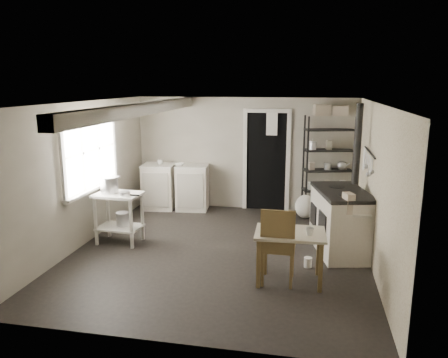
% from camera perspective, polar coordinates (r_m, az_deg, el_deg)
% --- Properties ---
extents(floor, '(5.00, 5.00, 0.00)m').
position_cam_1_polar(floor, '(6.93, -0.49, -9.45)').
color(floor, black).
rests_on(floor, ground).
extents(ceiling, '(5.00, 5.00, 0.00)m').
position_cam_1_polar(ceiling, '(6.43, -0.53, 9.92)').
color(ceiling, silver).
rests_on(ceiling, wall_back).
extents(wall_back, '(4.50, 0.02, 2.30)m').
position_cam_1_polar(wall_back, '(9.00, 2.72, 3.29)').
color(wall_back, '#ADA593').
rests_on(wall_back, ground).
extents(wall_front, '(4.50, 0.02, 2.30)m').
position_cam_1_polar(wall_front, '(4.26, -7.37, -7.37)').
color(wall_front, '#ADA593').
rests_on(wall_front, ground).
extents(wall_left, '(0.02, 5.00, 2.30)m').
position_cam_1_polar(wall_left, '(7.37, -17.91, 0.62)').
color(wall_left, '#ADA593').
rests_on(wall_left, ground).
extents(wall_right, '(0.02, 5.00, 2.30)m').
position_cam_1_polar(wall_right, '(6.52, 19.24, -0.96)').
color(wall_right, '#ADA593').
rests_on(wall_right, ground).
extents(window, '(0.12, 1.76, 1.28)m').
position_cam_1_polar(window, '(7.47, -17.15, 3.55)').
color(window, silver).
rests_on(window, wall_left).
extents(doorway, '(0.96, 0.10, 2.08)m').
position_cam_1_polar(doorway, '(8.95, 5.53, 2.21)').
color(doorway, silver).
rests_on(doorway, ground).
extents(ceiling_beam, '(0.18, 5.00, 0.18)m').
position_cam_1_polar(ceiling_beam, '(6.78, -10.63, 9.00)').
color(ceiling_beam, silver).
rests_on(ceiling_beam, ceiling).
extents(wallpaper_panel, '(0.01, 5.00, 2.30)m').
position_cam_1_polar(wallpaper_panel, '(6.52, 19.15, -0.96)').
color(wallpaper_panel, beige).
rests_on(wallpaper_panel, wall_right).
extents(utensil_rail, '(0.06, 1.20, 0.44)m').
position_cam_1_polar(utensil_rail, '(7.03, 18.34, 3.35)').
color(utensil_rail, silver).
rests_on(utensil_rail, wall_right).
extents(prep_table, '(0.76, 0.56, 0.83)m').
position_cam_1_polar(prep_table, '(7.39, -13.51, -5.10)').
color(prep_table, silver).
rests_on(prep_table, ground).
extents(stockpot, '(0.29, 0.29, 0.31)m').
position_cam_1_polar(stockpot, '(7.34, -14.75, -0.91)').
color(stockpot, silver).
rests_on(stockpot, prep_table).
extents(saucepan, '(0.19, 0.19, 0.10)m').
position_cam_1_polar(saucepan, '(7.10, -12.80, -2.00)').
color(saucepan, silver).
rests_on(saucepan, prep_table).
extents(bucket, '(0.26, 0.26, 0.23)m').
position_cam_1_polar(bucket, '(7.41, -13.08, -5.15)').
color(bucket, silver).
rests_on(bucket, prep_table).
extents(base_cabinets, '(1.48, 0.75, 0.93)m').
position_cam_1_polar(base_cabinets, '(9.14, -6.32, -1.04)').
color(base_cabinets, silver).
rests_on(base_cabinets, ground).
extents(mixing_bowl, '(0.28, 0.28, 0.06)m').
position_cam_1_polar(mixing_bowl, '(8.90, -5.85, 1.84)').
color(mixing_bowl, white).
rests_on(mixing_bowl, base_cabinets).
extents(counter_cup, '(0.14, 0.14, 0.10)m').
position_cam_1_polar(counter_cup, '(9.09, -8.33, 2.09)').
color(counter_cup, white).
rests_on(counter_cup, base_cabinets).
extents(shelf_rack, '(0.99, 0.57, 1.97)m').
position_cam_1_polar(shelf_rack, '(8.76, 13.38, 1.37)').
color(shelf_rack, black).
rests_on(shelf_rack, ground).
extents(shelf_jar, '(0.10, 0.10, 0.20)m').
position_cam_1_polar(shelf_jar, '(8.65, 11.46, 4.17)').
color(shelf_jar, white).
rests_on(shelf_jar, shelf_rack).
extents(storage_box_a, '(0.34, 0.31, 0.20)m').
position_cam_1_polar(storage_box_a, '(8.59, 12.66, 8.34)').
color(storage_box_a, '#C1B29B').
rests_on(storage_box_a, shelf_rack).
extents(storage_box_b, '(0.31, 0.29, 0.19)m').
position_cam_1_polar(storage_box_b, '(8.64, 14.97, 8.10)').
color(storage_box_b, '#C1B29B').
rests_on(storage_box_b, shelf_rack).
extents(stove, '(0.96, 1.38, 0.98)m').
position_cam_1_polar(stove, '(7.01, 14.96, -5.79)').
color(stove, silver).
rests_on(stove, ground).
extents(stovepipe, '(0.13, 0.13, 1.48)m').
position_cam_1_polar(stovepipe, '(7.25, 17.03, 4.03)').
color(stovepipe, black).
rests_on(stovepipe, stove).
extents(side_ledge, '(0.54, 0.33, 0.79)m').
position_cam_1_polar(side_ledge, '(6.58, 16.31, -7.17)').
color(side_ledge, silver).
rests_on(side_ledge, ground).
extents(oats_box, '(0.18, 0.22, 0.29)m').
position_cam_1_polar(oats_box, '(6.35, 15.97, -2.39)').
color(oats_box, '#C1B29B').
rests_on(oats_box, side_ledge).
extents(work_table, '(0.93, 0.67, 0.69)m').
position_cam_1_polar(work_table, '(5.89, 8.56, -9.68)').
color(work_table, beige).
rests_on(work_table, ground).
extents(table_cup, '(0.12, 0.12, 0.10)m').
position_cam_1_polar(table_cup, '(5.67, 11.14, -6.03)').
color(table_cup, white).
rests_on(table_cup, work_table).
extents(chair, '(0.44, 0.46, 1.05)m').
position_cam_1_polar(chair, '(5.82, 7.12, -8.81)').
color(chair, brown).
rests_on(chair, ground).
extents(flour_sack, '(0.43, 0.38, 0.46)m').
position_cam_1_polar(flour_sack, '(8.63, 10.55, -3.52)').
color(flour_sack, white).
rests_on(flour_sack, ground).
extents(floor_crock, '(0.14, 0.14, 0.14)m').
position_cam_1_polar(floor_crock, '(6.47, 10.91, -10.61)').
color(floor_crock, white).
rests_on(floor_crock, ground).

